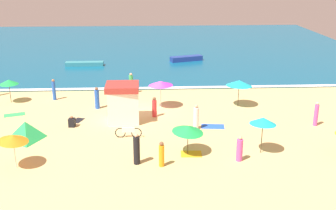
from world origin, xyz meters
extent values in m
plane|color=#D8B775|center=(0.00, 0.00, 0.00)|extent=(60.00, 60.00, 0.00)
cube|color=#0F567A|center=(0.00, 28.00, 0.05)|extent=(60.00, 44.00, 0.10)
cube|color=white|center=(0.00, 6.30, 0.10)|extent=(57.00, 0.70, 0.01)
cube|color=white|center=(-1.75, -2.21, 1.23)|extent=(2.41, 2.32, 2.46)
cube|color=#A5332D|center=(-1.75, -2.21, 2.68)|extent=(2.43, 2.32, 0.44)
cylinder|color=silver|center=(-7.57, -9.44, 0.98)|extent=(0.05, 0.05, 1.96)
cone|color=orange|center=(-7.57, -9.44, 1.82)|extent=(2.08, 2.06, 0.57)
cylinder|color=#4C3823|center=(-11.63, 2.83, 0.98)|extent=(0.05, 0.05, 1.97)
cone|color=green|center=(-11.63, 2.83, 1.82)|extent=(1.94, 1.93, 0.41)
cylinder|color=#4C3823|center=(7.15, -8.19, 1.15)|extent=(0.05, 0.05, 2.30)
cone|color=#19B7C6|center=(7.15, -8.19, 2.13)|extent=(2.33, 2.34, 0.51)
cylinder|color=#4C3823|center=(7.65, 0.85, 1.09)|extent=(0.05, 0.05, 2.18)
cone|color=#19B7C6|center=(7.65, 0.85, 2.00)|extent=(3.01, 3.00, 0.55)
cylinder|color=silver|center=(1.19, 0.83, 1.10)|extent=(0.05, 0.05, 2.20)
cone|color=#B733C6|center=(1.19, 0.83, 2.08)|extent=(2.03, 2.02, 0.41)
cylinder|color=#4C3823|center=(2.55, -8.13, 0.91)|extent=(0.05, 0.05, 1.82)
cone|color=green|center=(2.55, -8.13, 1.66)|extent=(2.74, 2.73, 0.61)
pyramid|color=green|center=(-8.13, -5.18, 0.62)|extent=(2.49, 2.74, 1.23)
torus|color=black|center=(-0.68, -5.36, 0.33)|extent=(0.72, 0.09, 0.72)
torus|color=black|center=(-1.78, -5.31, 0.33)|extent=(0.72, 0.09, 0.72)
cube|color=white|center=(-1.23, -5.34, 0.55)|extent=(0.88, 0.10, 0.36)
cylinder|color=blue|center=(-8.04, 3.39, 0.82)|extent=(0.31, 0.31, 1.64)
sphere|color=#9E6B47|center=(-8.04, 3.39, 1.75)|extent=(0.24, 0.24, 0.24)
cylinder|color=orange|center=(0.87, -9.71, 0.65)|extent=(0.40, 0.40, 1.31)
sphere|color=brown|center=(0.87, -9.71, 1.42)|extent=(0.25, 0.25, 0.25)
cylinder|color=red|center=(0.62, -1.33, 0.67)|extent=(0.39, 0.39, 1.34)
sphere|color=brown|center=(0.62, -1.33, 1.46)|extent=(0.27, 0.27, 0.27)
cylinder|color=green|center=(-1.39, 4.98, 0.85)|extent=(0.52, 0.52, 1.70)
sphere|color=#DBA884|center=(-1.39, 4.98, 1.81)|extent=(0.24, 0.24, 0.24)
cylinder|color=white|center=(3.55, -4.00, 0.79)|extent=(0.43, 0.43, 1.59)
sphere|color=#DBA884|center=(3.55, -4.00, 1.71)|extent=(0.26, 0.26, 0.26)
cylinder|color=black|center=(-0.58, -9.32, 0.85)|extent=(0.49, 0.49, 1.70)
sphere|color=#DBA884|center=(-0.58, -9.32, 1.80)|extent=(0.24, 0.24, 0.24)
cylinder|color=blue|center=(-4.03, 0.86, 0.78)|extent=(0.47, 0.47, 1.57)
sphere|color=brown|center=(-4.03, 0.86, 1.68)|extent=(0.26, 0.26, 0.26)
cylinder|color=#D84CA5|center=(5.55, -9.23, 0.69)|extent=(0.51, 0.51, 1.38)
sphere|color=#DBA884|center=(5.55, -9.23, 1.48)|extent=(0.22, 0.22, 0.22)
cylinder|color=#D84CA5|center=(12.37, -3.82, 0.80)|extent=(0.32, 0.32, 1.61)
sphere|color=beige|center=(12.37, -3.82, 1.71)|extent=(0.23, 0.23, 0.23)
cube|color=black|center=(-5.42, -3.14, 0.32)|extent=(0.50, 0.50, 0.64)
sphere|color=#9E6B47|center=(-5.42, -3.14, 0.73)|extent=(0.21, 0.21, 0.21)
cube|color=orange|center=(2.77, -8.19, 0.01)|extent=(1.34, 1.05, 0.01)
cube|color=black|center=(-5.20, -1.90, 0.01)|extent=(1.00, 1.27, 0.01)
cube|color=blue|center=(4.83, -3.65, 0.01)|extent=(1.77, 1.17, 0.01)
cube|color=green|center=(-10.41, -0.37, 0.01)|extent=(1.78, 1.30, 0.01)
cube|color=teal|center=(-7.22, 16.02, 0.33)|extent=(4.40, 1.04, 0.46)
cube|color=navy|center=(4.91, 17.97, 0.40)|extent=(4.10, 2.19, 0.59)
camera|label=1|loc=(0.14, -31.23, 11.04)|focal=43.75mm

